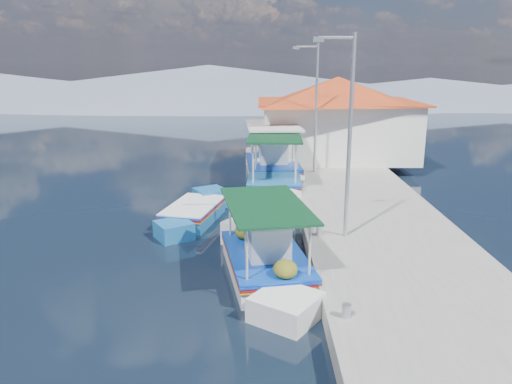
{
  "coord_description": "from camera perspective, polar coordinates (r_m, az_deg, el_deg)",
  "views": [
    {
      "loc": [
        1.99,
        -12.33,
        5.72
      ],
      "look_at": [
        1.84,
        4.22,
        1.3
      ],
      "focal_mm": 34.51,
      "sensor_mm": 36.0,
      "label": 1
    }
  ],
  "objects": [
    {
      "name": "lamp_post_far",
      "position": [
        23.54,
        6.77,
        10.3
      ],
      "size": [
        1.21,
        0.14,
        6.0
      ],
      "color": "#A5A8AD",
      "rests_on": "quay"
    },
    {
      "name": "mountain_ridge",
      "position": [
        68.58,
        4.42,
        11.84
      ],
      "size": [
        171.4,
        96.0,
        5.5
      ],
      "color": "slate",
      "rests_on": "ground"
    },
    {
      "name": "ground",
      "position": [
        13.73,
        -7.96,
        -9.81
      ],
      "size": [
        160.0,
        160.0,
        0.0
      ],
      "primitive_type": "plane",
      "color": "black",
      "rests_on": "ground"
    },
    {
      "name": "lamp_post_near",
      "position": [
        14.67,
        10.5,
        7.39
      ],
      "size": [
        1.21,
        0.14,
        6.0
      ],
      "color": "#A5A8AD",
      "rests_on": "quay"
    },
    {
      "name": "caique_far",
      "position": [
        24.91,
        1.93,
        2.97
      ],
      "size": [
        2.84,
        8.47,
        2.97
      ],
      "rotation": [
        0.0,
        0.0,
        -0.07
      ],
      "color": "white",
      "rests_on": "ground"
    },
    {
      "name": "quay",
      "position": [
        19.52,
        12.06,
        -1.65
      ],
      "size": [
        5.0,
        44.0,
        0.5
      ],
      "primitive_type": "cube",
      "color": "gray",
      "rests_on": "ground"
    },
    {
      "name": "caique_blue_hull",
      "position": [
        18.31,
        -7.25,
        -2.52
      ],
      "size": [
        2.35,
        5.24,
        0.96
      ],
      "rotation": [
        0.0,
        0.0,
        0.22
      ],
      "color": "#195D9B",
      "rests_on": "ground"
    },
    {
      "name": "main_caique",
      "position": [
        13.67,
        1.18,
        -7.77
      ],
      "size": [
        2.81,
        6.78,
        2.27
      ],
      "rotation": [
        0.0,
        0.0,
        -0.18
      ],
      "color": "white",
      "rests_on": "ground"
    },
    {
      "name": "bollards",
      "position": [
        18.38,
        6.16,
        -1.14
      ],
      "size": [
        0.2,
        17.2,
        0.3
      ],
      "color": "#A5A8AD",
      "rests_on": "quay"
    },
    {
      "name": "caique_green_canopy",
      "position": [
        22.23,
        2.1,
        1.17
      ],
      "size": [
        2.41,
        7.58,
        2.83
      ],
      "rotation": [
        0.0,
        0.0,
        0.03
      ],
      "color": "white",
      "rests_on": "ground"
    },
    {
      "name": "harbor_building",
      "position": [
        27.8,
        9.33,
        8.69
      ],
      "size": [
        10.49,
        10.49,
        4.4
      ],
      "color": "silver",
      "rests_on": "quay"
    }
  ]
}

